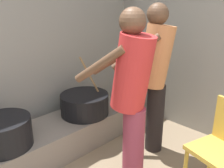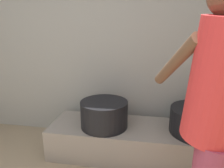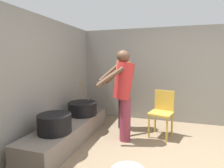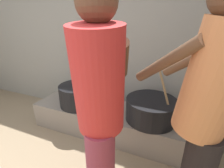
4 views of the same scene
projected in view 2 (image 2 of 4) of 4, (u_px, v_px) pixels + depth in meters
name	position (u px, v px, depth m)	size (l,w,h in m)	color
block_enclosure_rear	(97.00, 52.00, 2.51)	(5.18, 0.20, 2.23)	gray
hearth_ledge	(149.00, 142.00, 2.14)	(2.21, 0.60, 0.35)	slate
cooking_pot_main	(199.00, 121.00, 1.96)	(0.59, 0.59, 0.71)	black
cooking_pot_secondary	(104.00, 114.00, 2.10)	(0.52, 0.52, 0.29)	black
cook_in_red_shirt	(215.00, 115.00, 1.00)	(0.51, 0.74, 1.64)	#8C3347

